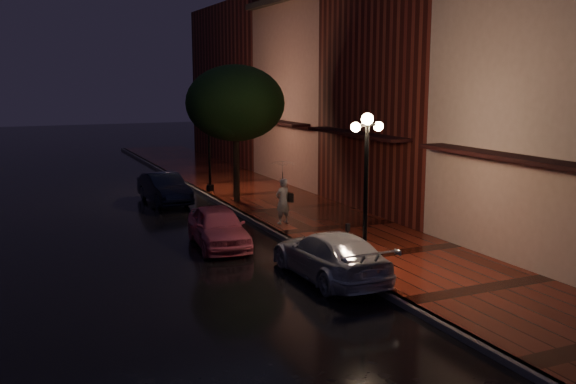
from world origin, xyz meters
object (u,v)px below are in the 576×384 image
streetlamp_far (209,139)px  pink_car (218,227)px  streetlamp_near (366,183)px  street_tree (236,106)px  silver_car (330,255)px  parking_meter (347,241)px  navy_car (164,188)px  woman_with_umbrella (283,182)px

streetlamp_far → pink_car: bearing=-105.8°
streetlamp_near → street_tree: size_ratio=0.74×
silver_car → parking_meter: parking_meter is taller
navy_car → parking_meter: size_ratio=3.20×
street_tree → woman_with_umbrella: 5.34m
pink_car → woman_with_umbrella: woman_with_umbrella is taller
street_tree → navy_car: street_tree is taller
streetlamp_near → street_tree: 11.12m
streetlamp_near → woman_with_umbrella: 6.38m
streetlamp_far → woman_with_umbrella: 7.75m
pink_car → parking_meter: 4.77m
navy_car → woman_with_umbrella: woman_with_umbrella is taller
parking_meter → pink_car: bearing=109.2°
streetlamp_near → navy_car: 13.14m
woman_with_umbrella → parking_meter: woman_with_umbrella is taller
street_tree → woman_with_umbrella: size_ratio=2.49×
streetlamp_far → woman_with_umbrella: size_ratio=1.85×
street_tree → parking_meter: street_tree is taller
parking_meter → woman_with_umbrella: bearing=72.8°
streetlamp_near → parking_meter: 1.82m
silver_car → parking_meter: (0.75, 0.37, 0.25)m
woman_with_umbrella → streetlamp_far: bearing=-102.9°
streetlamp_near → pink_car: bearing=119.5°
pink_car → silver_car: size_ratio=0.86×
pink_car → silver_car: bearing=-63.5°
streetlamp_far → silver_car: streetlamp_far is taller
navy_car → woman_with_umbrella: 7.11m
woman_with_umbrella → street_tree: bearing=-104.4°
silver_car → parking_meter: 0.87m
woman_with_umbrella → parking_meter: bearing=69.2°
pink_car → streetlamp_far: bearing=79.8°
streetlamp_near → streetlamp_far: size_ratio=1.00×
streetlamp_near → silver_car: size_ratio=0.97×
streetlamp_near → pink_car: (-2.65, 4.68, -1.94)m
streetlamp_near → silver_car: 2.18m
street_tree → parking_meter: bearing=-92.5°
pink_car → parking_meter: parking_meter is taller
street_tree → navy_car: 4.84m
woman_with_umbrella → pink_car: bearing=13.2°
streetlamp_near → silver_car: bearing=166.8°
street_tree → pink_car: (-2.91, -6.31, -3.59)m
streetlamp_near → woman_with_umbrella: bearing=86.9°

